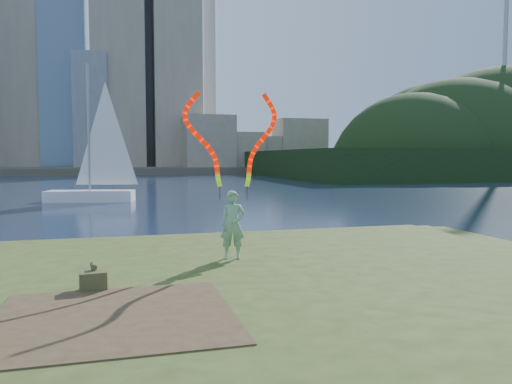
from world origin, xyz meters
name	(u,v)px	position (x,y,z in m)	size (l,w,h in m)	color
ground	(225,299)	(0.00, 0.00, 0.00)	(320.00, 320.00, 0.00)	#18243D
grassy_knoll	(253,316)	(0.00, -2.30, 0.34)	(20.00, 18.00, 0.80)	#384719
dirt_patch	(115,317)	(-2.20, -3.20, 0.81)	(3.20, 3.00, 0.02)	#47331E
far_shore	(130,169)	(0.00, 95.00, 0.60)	(320.00, 40.00, 1.20)	#4E4939
wooded_hill	(499,174)	(59.57, 59.96, 0.16)	(78.00, 50.00, 63.00)	black
woman_with_ribbons	(233,192)	(0.24, 0.25, 2.25)	(1.96, 0.51, 3.88)	#1A7735
canvas_bag	(93,280)	(-2.56, -1.64, 0.97)	(0.46, 0.52, 0.41)	#454123
sailboat	(94,178)	(-3.73, 25.02, 1.58)	(6.14, 2.91, 9.22)	white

